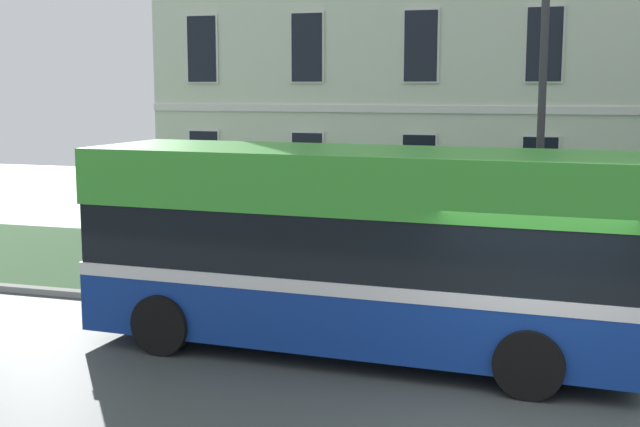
# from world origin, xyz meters

# --- Properties ---
(ground_plane) EXTENTS (60.00, 56.00, 0.18)m
(ground_plane) POSITION_xyz_m (0.00, 1.30, -0.01)
(ground_plane) COLOR #404644
(georgian_townhouse) EXTENTS (19.43, 9.29, 12.49)m
(georgian_townhouse) POSITION_xyz_m (-2.10, 17.04, 6.39)
(georgian_townhouse) COLOR silver
(georgian_townhouse) RESTS_ON ground_plane
(iron_verge_railing) EXTENTS (13.45, 0.04, 0.97)m
(iron_verge_railing) POSITION_xyz_m (-2.10, 4.40, 0.62)
(iron_verge_railing) COLOR black
(iron_verge_railing) RESTS_ON ground_plane
(single_decker_bus) EXTENTS (8.66, 2.97, 3.20)m
(single_decker_bus) POSITION_xyz_m (-2.75, 2.40, 1.68)
(single_decker_bus) COLOR navy
(single_decker_bus) RESTS_ON ground_plane
(street_lamp_post) EXTENTS (0.36, 0.24, 6.06)m
(street_lamp_post) POSITION_xyz_m (-0.19, 5.41, 3.63)
(street_lamp_post) COLOR #333338
(street_lamp_post) RESTS_ON ground_plane
(litter_bin) EXTENTS (0.54, 0.54, 1.13)m
(litter_bin) POSITION_xyz_m (-6.44, 5.20, 0.69)
(litter_bin) COLOR black
(litter_bin) RESTS_ON ground_plane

